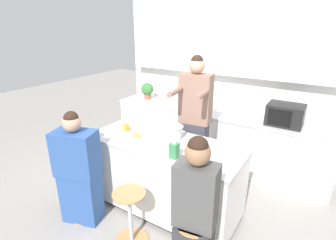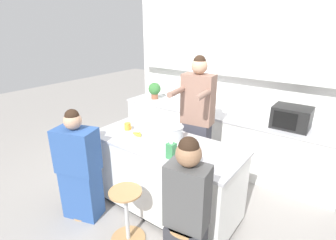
{
  "view_description": "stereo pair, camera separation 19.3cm",
  "coord_description": "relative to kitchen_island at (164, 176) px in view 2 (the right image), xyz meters",
  "views": [
    {
      "loc": [
        1.54,
        -2.34,
        2.25
      ],
      "look_at": [
        0.0,
        0.08,
        1.19
      ],
      "focal_mm": 28.0,
      "sensor_mm": 36.0,
      "label": 1
    },
    {
      "loc": [
        1.7,
        -2.23,
        2.25
      ],
      "look_at": [
        0.0,
        0.08,
        1.19
      ],
      "focal_mm": 28.0,
      "sensor_mm": 36.0,
      "label": 2
    }
  ],
  "objects": [
    {
      "name": "bar_stool_center",
      "position": [
        0.0,
        -0.66,
        -0.15
      ],
      "size": [
        0.38,
        0.38,
        0.63
      ],
      "color": "tan",
      "rests_on": "ground_plane"
    },
    {
      "name": "fruit_bowl",
      "position": [
        0.52,
        -0.2,
        0.5
      ],
      "size": [
        0.17,
        0.17,
        0.06
      ],
      "color": "#B7BABC",
      "rests_on": "kitchen_island"
    },
    {
      "name": "bar_stool_leftmost",
      "position": [
        -0.76,
        -0.65,
        -0.15
      ],
      "size": [
        0.38,
        0.38,
        0.63
      ],
      "color": "tan",
      "rests_on": "ground_plane"
    },
    {
      "name": "microwave",
      "position": [
        1.06,
        1.51,
        0.56
      ],
      "size": [
        0.49,
        0.38,
        0.3
      ],
      "color": "black",
      "rests_on": "back_counter"
    },
    {
      "name": "coffee_cup_near",
      "position": [
        -0.61,
        0.02,
        0.51
      ],
      "size": [
        0.12,
        0.08,
        0.09
      ],
      "color": "orange",
      "rests_on": "kitchen_island"
    },
    {
      "name": "potted_plant",
      "position": [
        -1.4,
        1.55,
        0.59
      ],
      "size": [
        0.23,
        0.23,
        0.31
      ],
      "color": "#93563D",
      "rests_on": "back_counter"
    },
    {
      "name": "person_wrapped_blanket",
      "position": [
        -0.73,
        -0.69,
        0.17
      ],
      "size": [
        0.54,
        0.42,
        1.38
      ],
      "rotation": [
        0.0,
        0.0,
        0.32
      ],
      "color": "#2D5193",
      "rests_on": "ground_plane"
    },
    {
      "name": "kitchen_island",
      "position": [
        0.0,
        0.0,
        0.0
      ],
      "size": [
        1.89,
        0.79,
        0.94
      ],
      "color": "black",
      "rests_on": "ground_plane"
    },
    {
      "name": "ground_plane",
      "position": [
        0.0,
        0.0,
        -0.47
      ],
      "size": [
        16.0,
        16.0,
        0.0
      ],
      "primitive_type": "plane",
      "color": "gray"
    },
    {
      "name": "person_cooking",
      "position": [
        0.08,
        0.63,
        0.47
      ],
      "size": [
        0.48,
        0.63,
        1.89
      ],
      "rotation": [
        0.0,
        0.0,
        0.13
      ],
      "color": "#383842",
      "rests_on": "ground_plane"
    },
    {
      "name": "wall_back",
      "position": [
        0.0,
        1.89,
        1.07
      ],
      "size": [
        3.91,
        0.22,
        2.7
      ],
      "color": "silver",
      "rests_on": "ground_plane"
    },
    {
      "name": "back_counter",
      "position": [
        0.0,
        1.55,
        -0.03
      ],
      "size": [
        3.62,
        0.7,
        0.88
      ],
      "color": "white",
      "rests_on": "ground_plane"
    },
    {
      "name": "cooking_pot",
      "position": [
        0.01,
        0.16,
        0.54
      ],
      "size": [
        0.35,
        0.27,
        0.15
      ],
      "color": "#B7BABC",
      "rests_on": "kitchen_island"
    },
    {
      "name": "person_seated_near",
      "position": [
        0.76,
        -0.69,
        0.21
      ],
      "size": [
        0.38,
        0.31,
        1.45
      ],
      "rotation": [
        0.0,
        0.0,
        0.15
      ],
      "color": "#333338",
      "rests_on": "ground_plane"
    },
    {
      "name": "banana_bunch",
      "position": [
        -0.37,
        -0.05,
        0.49
      ],
      "size": [
        0.15,
        0.11,
        0.05
      ],
      "color": "yellow",
      "rests_on": "kitchen_island"
    },
    {
      "name": "juice_carton",
      "position": [
        0.3,
        -0.27,
        0.55
      ],
      "size": [
        0.08,
        0.08,
        0.18
      ],
      "color": "#38844C",
      "rests_on": "kitchen_island"
    }
  ]
}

